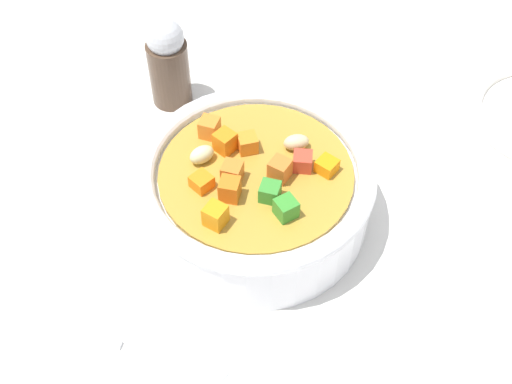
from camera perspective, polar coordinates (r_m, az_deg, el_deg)
The scene contains 4 objects.
ground_plane at distance 50.26cm, azimuth -0.00°, elevation -2.70°, with size 140.00×140.00×2.00cm, color silver.
soup_bowl_main at distance 47.04cm, azimuth -0.01°, elevation 0.24°, with size 16.97×16.97×6.58cm.
spoon at distance 44.07cm, azimuth -10.59°, elevation -13.25°, with size 19.30×2.13×0.83cm.
pepper_shaker at distance 55.95cm, azimuth -7.70°, elevation 11.16°, with size 3.47×3.47×8.24cm.
Camera 1 is at (7.98, -28.72, 39.47)cm, focal length 45.65 mm.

